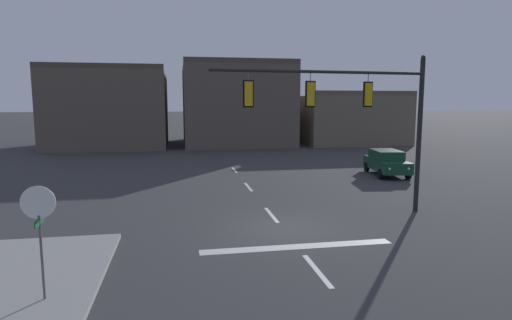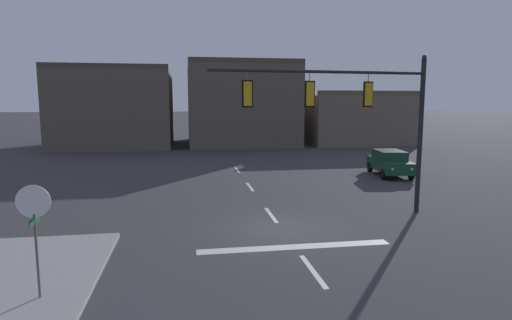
# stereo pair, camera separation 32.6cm
# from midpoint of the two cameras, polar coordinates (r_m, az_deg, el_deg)

# --- Properties ---
(ground_plane) EXTENTS (400.00, 400.00, 0.00)m
(ground_plane) POSITION_cam_midpoint_polar(r_m,az_deg,el_deg) (16.03, 4.04, -9.25)
(ground_plane) COLOR #353538
(stop_bar_paint) EXTENTS (6.40, 0.50, 0.01)m
(stop_bar_paint) POSITION_cam_midpoint_polar(r_m,az_deg,el_deg) (14.19, 5.94, -11.55)
(stop_bar_paint) COLOR silver
(stop_bar_paint) RESTS_ON ground
(lane_centreline) EXTENTS (0.16, 26.40, 0.01)m
(lane_centreline) POSITION_cam_midpoint_polar(r_m,az_deg,el_deg) (17.90, 2.56, -7.39)
(lane_centreline) COLOR silver
(lane_centreline) RESTS_ON ground
(signal_mast_near_side) EXTENTS (8.99, 0.75, 6.62)m
(signal_mast_near_side) POSITION_cam_midpoint_polar(r_m,az_deg,el_deg) (17.57, 13.78, 7.01)
(signal_mast_near_side) COLOR black
(signal_mast_near_side) RESTS_ON ground
(stop_sign) EXTENTS (0.76, 0.64, 2.83)m
(stop_sign) POSITION_cam_midpoint_polar(r_m,az_deg,el_deg) (10.93, -26.94, -6.55)
(stop_sign) COLOR #56565B
(stop_sign) RESTS_ON ground
(car_lot_nearside) EXTENTS (2.40, 4.62, 1.61)m
(car_lot_nearside) POSITION_cam_midpoint_polar(r_m,az_deg,el_deg) (28.59, 17.87, -0.28)
(car_lot_nearside) COLOR #143D28
(car_lot_nearside) RESTS_ON ground
(building_row) EXTENTS (37.82, 13.08, 8.96)m
(building_row) POSITION_cam_midpoint_polar(r_m,az_deg,el_deg) (47.91, -3.76, 6.66)
(building_row) COLOR brown
(building_row) RESTS_ON ground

